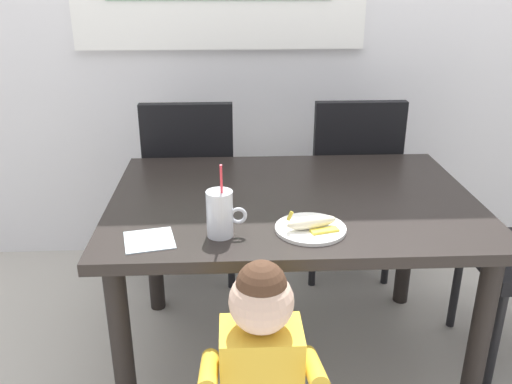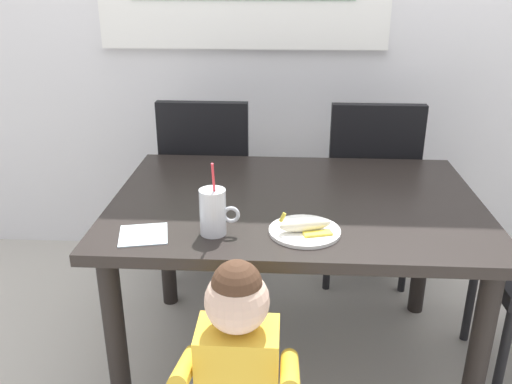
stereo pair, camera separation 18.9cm
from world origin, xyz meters
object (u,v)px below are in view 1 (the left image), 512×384
object	(u,v)px
dining_chair_left	(191,182)
dining_chair_right	(350,179)
milk_cup	(220,216)
peeled_banana	(312,223)
paper_napkin	(149,240)
dining_table	(292,220)
toddler_standing	(261,364)
snack_plate	(310,229)

from	to	relation	value
dining_chair_left	dining_chair_right	bearing A→B (deg)	-179.92
dining_chair_right	milk_cup	size ratio (longest dim) A/B	3.84
peeled_banana	paper_napkin	xyz separation A→B (m)	(-0.51, -0.04, -0.03)
milk_cup	paper_napkin	xyz separation A→B (m)	(-0.22, -0.03, -0.06)
dining_table	dining_chair_left	bearing A→B (deg)	122.83
dining_table	dining_chair_left	world-z (taller)	dining_chair_left
toddler_standing	milk_cup	bearing A→B (deg)	106.33
dining_table	peeled_banana	xyz separation A→B (m)	(0.03, -0.29, 0.13)
dining_table	milk_cup	world-z (taller)	milk_cup
dining_table	dining_chair_right	bearing A→B (deg)	60.99
dining_table	dining_chair_right	xyz separation A→B (m)	(0.37, 0.66, -0.09)
dining_table	milk_cup	bearing A→B (deg)	-131.01
milk_cup	snack_plate	distance (m)	0.30
dining_chair_left	snack_plate	size ratio (longest dim) A/B	4.17
paper_napkin	snack_plate	bearing A→B (deg)	5.38
dining_chair_left	paper_napkin	xyz separation A→B (m)	(-0.06, -0.99, 0.19)
toddler_standing	peeled_banana	distance (m)	0.49
dining_chair_left	toddler_standing	bearing A→B (deg)	101.45
dining_table	peeled_banana	distance (m)	0.32
dining_table	milk_cup	distance (m)	0.43
paper_napkin	dining_table	bearing A→B (deg)	34.25
dining_chair_right	peeled_banana	size ratio (longest dim) A/B	5.47
dining_chair_left	snack_plate	bearing A→B (deg)	115.55
dining_chair_left	dining_chair_right	xyz separation A→B (m)	(0.79, 0.00, 0.00)
dining_chair_left	snack_plate	world-z (taller)	dining_chair_left
dining_chair_right	toddler_standing	xyz separation A→B (m)	(-0.52, -1.33, -0.02)
dining_chair_right	snack_plate	size ratio (longest dim) A/B	4.17
dining_table	snack_plate	size ratio (longest dim) A/B	5.85
toddler_standing	dining_table	bearing A→B (deg)	76.90
dining_table	milk_cup	size ratio (longest dim) A/B	5.39
dining_chair_left	toddler_standing	world-z (taller)	dining_chair_left
peeled_banana	toddler_standing	bearing A→B (deg)	-115.85
snack_plate	dining_chair_left	bearing A→B (deg)	115.55
toddler_standing	snack_plate	xyz separation A→B (m)	(0.18, 0.39, 0.21)
peeled_banana	dining_chair_left	bearing A→B (deg)	115.54
dining_chair_left	dining_chair_right	distance (m)	0.79
toddler_standing	milk_cup	size ratio (longest dim) A/B	3.36
snack_plate	paper_napkin	bearing A→B (deg)	-174.62
toddler_standing	peeled_banana	size ratio (longest dim) A/B	4.77
dining_chair_left	snack_plate	distance (m)	1.06
dining_chair_right	milk_cup	world-z (taller)	milk_cup
peeled_banana	dining_table	bearing A→B (deg)	95.56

